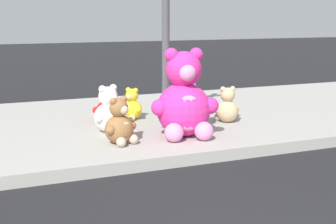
{
  "coord_description": "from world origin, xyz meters",
  "views": [
    {
      "loc": [
        -1.7,
        -2.07,
        1.76
      ],
      "look_at": [
        0.7,
        3.6,
        0.55
      ],
      "focal_mm": 52.63,
      "sensor_mm": 36.0,
      "label": 1
    }
  ],
  "objects_px": {
    "plush_yellow": "(132,107)",
    "plush_red": "(106,108)",
    "plush_pink_large": "(184,102)",
    "plush_tan": "(227,108)",
    "plush_white": "(109,113)",
    "plush_lavender": "(186,103)",
    "plush_brown": "(120,125)",
    "sign_pole": "(166,9)"
  },
  "relations": [
    {
      "from": "plush_pink_large",
      "to": "plush_red",
      "type": "distance_m",
      "value": 1.5
    },
    {
      "from": "plush_brown",
      "to": "plush_red",
      "type": "height_order",
      "value": "plush_brown"
    },
    {
      "from": "plush_lavender",
      "to": "plush_brown",
      "type": "height_order",
      "value": "plush_lavender"
    },
    {
      "from": "sign_pole",
      "to": "plush_pink_large",
      "type": "xyz_separation_m",
      "value": [
        0.02,
        -0.58,
        -1.22
      ]
    },
    {
      "from": "plush_pink_large",
      "to": "plush_tan",
      "type": "relative_size",
      "value": 2.15
    },
    {
      "from": "plush_tan",
      "to": "plush_red",
      "type": "bearing_deg",
      "value": 157.37
    },
    {
      "from": "plush_yellow",
      "to": "plush_white",
      "type": "height_order",
      "value": "plush_white"
    },
    {
      "from": "plush_red",
      "to": "plush_tan",
      "type": "distance_m",
      "value": 1.85
    },
    {
      "from": "plush_lavender",
      "to": "plush_tan",
      "type": "bearing_deg",
      "value": -33.47
    },
    {
      "from": "sign_pole",
      "to": "plush_yellow",
      "type": "height_order",
      "value": "sign_pole"
    },
    {
      "from": "plush_pink_large",
      "to": "plush_white",
      "type": "distance_m",
      "value": 1.09
    },
    {
      "from": "plush_red",
      "to": "plush_tan",
      "type": "bearing_deg",
      "value": -22.63
    },
    {
      "from": "plush_pink_large",
      "to": "plush_red",
      "type": "height_order",
      "value": "plush_pink_large"
    },
    {
      "from": "plush_yellow",
      "to": "plush_tan",
      "type": "xyz_separation_m",
      "value": [
        1.29,
        -0.74,
        0.02
      ]
    },
    {
      "from": "plush_brown",
      "to": "plush_tan",
      "type": "height_order",
      "value": "plush_brown"
    },
    {
      "from": "plush_brown",
      "to": "plush_tan",
      "type": "bearing_deg",
      "value": 17.97
    },
    {
      "from": "plush_pink_large",
      "to": "plush_yellow",
      "type": "bearing_deg",
      "value": 102.6
    },
    {
      "from": "plush_pink_large",
      "to": "plush_lavender",
      "type": "distance_m",
      "value": 1.06
    },
    {
      "from": "plush_pink_large",
      "to": "plush_lavender",
      "type": "height_order",
      "value": "plush_pink_large"
    },
    {
      "from": "plush_tan",
      "to": "plush_yellow",
      "type": "bearing_deg",
      "value": 150.03
    },
    {
      "from": "plush_lavender",
      "to": "plush_yellow",
      "type": "distance_m",
      "value": 0.86
    },
    {
      "from": "sign_pole",
      "to": "plush_red",
      "type": "relative_size",
      "value": 5.93
    },
    {
      "from": "sign_pole",
      "to": "plush_red",
      "type": "xyz_separation_m",
      "value": [
        -0.69,
        0.71,
        -1.48
      ]
    },
    {
      "from": "plush_lavender",
      "to": "plush_brown",
      "type": "distance_m",
      "value": 1.68
    },
    {
      "from": "plush_yellow",
      "to": "plush_tan",
      "type": "bearing_deg",
      "value": -29.97
    },
    {
      "from": "sign_pole",
      "to": "plush_tan",
      "type": "bearing_deg",
      "value": -0.12
    },
    {
      "from": "plush_pink_large",
      "to": "plush_tan",
      "type": "height_order",
      "value": "plush_pink_large"
    },
    {
      "from": "plush_pink_large",
      "to": "plush_white",
      "type": "relative_size",
      "value": 1.79
    },
    {
      "from": "plush_pink_large",
      "to": "plush_lavender",
      "type": "relative_size",
      "value": 1.73
    },
    {
      "from": "plush_white",
      "to": "plush_lavender",
      "type": "bearing_deg",
      "value": 12.78
    },
    {
      "from": "sign_pole",
      "to": "plush_white",
      "type": "bearing_deg",
      "value": 176.74
    },
    {
      "from": "plush_yellow",
      "to": "plush_red",
      "type": "relative_size",
      "value": 0.93
    },
    {
      "from": "sign_pole",
      "to": "plush_lavender",
      "type": "relative_size",
      "value": 4.64
    },
    {
      "from": "plush_tan",
      "to": "plush_pink_large",
      "type": "bearing_deg",
      "value": -149.59
    },
    {
      "from": "plush_white",
      "to": "plush_red",
      "type": "bearing_deg",
      "value": 77.97
    },
    {
      "from": "plush_yellow",
      "to": "plush_red",
      "type": "height_order",
      "value": "plush_red"
    },
    {
      "from": "plush_white",
      "to": "sign_pole",
      "type": "bearing_deg",
      "value": -3.26
    },
    {
      "from": "plush_yellow",
      "to": "plush_white",
      "type": "relative_size",
      "value": 0.75
    },
    {
      "from": "sign_pole",
      "to": "plush_yellow",
      "type": "bearing_deg",
      "value": 110.26
    },
    {
      "from": "plush_brown",
      "to": "plush_yellow",
      "type": "relative_size",
      "value": 1.21
    },
    {
      "from": "plush_white",
      "to": "plush_red",
      "type": "xyz_separation_m",
      "value": [
        0.14,
        0.66,
        -0.05
      ]
    },
    {
      "from": "plush_red",
      "to": "sign_pole",
      "type": "bearing_deg",
      "value": -45.66
    }
  ]
}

